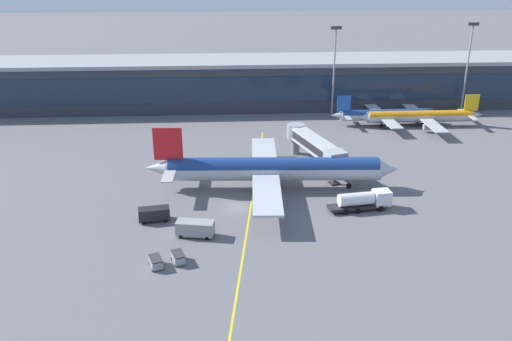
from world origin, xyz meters
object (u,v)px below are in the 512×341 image
Objects in this scene: fuel_tanker at (364,200)px; lavatory_truck at (196,228)px; baggage_cart_1 at (178,257)px; baggage_cart_0 at (156,262)px; commuter_jet_far at (421,116)px; main_airliner at (272,169)px; commuter_jet_near at (386,115)px; crew_van at (153,214)px.

fuel_tanker is 1.80× the size of lavatory_truck.
baggage_cart_1 is at bearing -153.46° from fuel_tanker.
lavatory_truck is at bearing 58.62° from baggage_cart_0.
main_airliner is at bearing -138.14° from commuter_jet_far.
commuter_jet_near is (32.70, 38.97, -1.33)m from main_airliner.
baggage_cart_0 is (-5.22, -8.56, -0.64)m from lavatory_truck.
baggage_cart_1 is at bearing -132.47° from commuter_jet_far.
crew_van is 13.98m from baggage_cart_1.
main_airliner is at bearing -130.00° from commuter_jet_near.
main_airliner is at bearing 54.59° from baggage_cart_0.
lavatory_truck is at bearing -135.05° from commuter_jet_far.
commuter_jet_near is at bearing 50.82° from lavatory_truck.
lavatory_truck is 76.81m from commuter_jet_far.
lavatory_truck is 2.03× the size of baggage_cart_0.
commuter_jet_far is 1.12× the size of commuter_jet_near.
crew_van is 1.75× the size of baggage_cart_1.
baggage_cart_1 is at bearing -121.78° from main_airliner.
commuter_jet_far reaches higher than commuter_jet_near.
lavatory_truck reaches higher than baggage_cart_0.
lavatory_truck is 0.21× the size of commuter_jet_near.
crew_van is 73.56m from commuter_jet_near.
main_airliner is 23.78m from crew_van.
fuel_tanker is 51.97m from commuter_jet_near.
fuel_tanker is (14.83, -9.82, -2.20)m from main_airliner.
commuter_jet_far is (59.57, 62.82, 1.83)m from baggage_cart_0.
main_airliner is 8.90× the size of crew_van.
crew_van is at bearing -149.78° from main_airliner.
main_airliner is at bearing 52.74° from lavatory_truck.
fuel_tanker reaches higher than lavatory_truck.
commuter_jet_far reaches higher than crew_van.
crew_van is 14.24m from baggage_cart_0.
commuter_jet_near reaches higher than fuel_tanker.
baggage_cart_0 is 3.20m from baggage_cart_1.
crew_van is 78.48m from commuter_jet_far.
fuel_tanker is 35.32m from crew_van.
baggage_cart_1 is 83.76m from commuter_jet_far.
lavatory_truck is (-13.26, -17.44, -2.53)m from main_airliner.
baggage_cart_0 and baggage_cart_1 have the same top height.
commuter_jet_far is (56.55, 61.77, 1.83)m from baggage_cart_1.
baggage_cart_0 is at bearing -133.48° from commuter_jet_far.
baggage_cart_0 is (-18.48, -26.00, -3.17)m from main_airliner.
lavatory_truck is at bearing 73.71° from baggage_cart_1.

